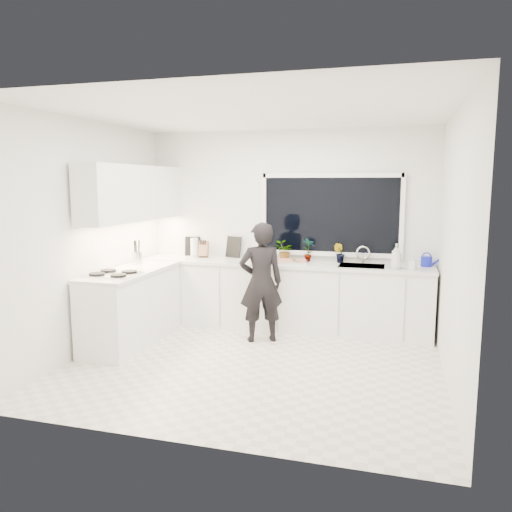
% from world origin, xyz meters
% --- Properties ---
extents(floor, '(4.00, 3.50, 0.02)m').
position_xyz_m(floor, '(0.00, 0.00, -0.01)').
color(floor, beige).
rests_on(floor, ground).
extents(wall_back, '(4.00, 0.02, 2.70)m').
position_xyz_m(wall_back, '(0.00, 1.76, 1.35)').
color(wall_back, white).
rests_on(wall_back, ground).
extents(wall_left, '(0.02, 3.50, 2.70)m').
position_xyz_m(wall_left, '(-2.01, 0.00, 1.35)').
color(wall_left, white).
rests_on(wall_left, ground).
extents(wall_right, '(0.02, 3.50, 2.70)m').
position_xyz_m(wall_right, '(2.01, 0.00, 1.35)').
color(wall_right, white).
rests_on(wall_right, ground).
extents(ceiling, '(4.00, 3.50, 0.02)m').
position_xyz_m(ceiling, '(0.00, 0.00, 2.71)').
color(ceiling, white).
rests_on(ceiling, wall_back).
extents(window, '(1.80, 0.02, 1.00)m').
position_xyz_m(window, '(0.60, 1.73, 1.55)').
color(window, black).
rests_on(window, wall_back).
extents(base_cabinets_back, '(3.92, 0.58, 0.88)m').
position_xyz_m(base_cabinets_back, '(0.00, 1.45, 0.44)').
color(base_cabinets_back, white).
rests_on(base_cabinets_back, floor).
extents(base_cabinets_left, '(0.58, 1.60, 0.88)m').
position_xyz_m(base_cabinets_left, '(-1.67, 0.35, 0.44)').
color(base_cabinets_left, white).
rests_on(base_cabinets_left, floor).
extents(countertop_back, '(3.94, 0.62, 0.04)m').
position_xyz_m(countertop_back, '(0.00, 1.44, 0.90)').
color(countertop_back, silver).
rests_on(countertop_back, base_cabinets_back).
extents(countertop_left, '(0.62, 1.60, 0.04)m').
position_xyz_m(countertop_left, '(-1.67, 0.35, 0.90)').
color(countertop_left, silver).
rests_on(countertop_left, base_cabinets_left).
extents(upper_cabinets, '(0.34, 2.10, 0.70)m').
position_xyz_m(upper_cabinets, '(-1.79, 0.70, 1.85)').
color(upper_cabinets, white).
rests_on(upper_cabinets, wall_left).
extents(sink, '(0.58, 0.42, 0.14)m').
position_xyz_m(sink, '(1.05, 1.45, 0.87)').
color(sink, silver).
rests_on(sink, countertop_back).
extents(faucet, '(0.03, 0.03, 0.22)m').
position_xyz_m(faucet, '(1.05, 1.65, 1.03)').
color(faucet, silver).
rests_on(faucet, countertop_back).
extents(stovetop, '(0.56, 0.48, 0.03)m').
position_xyz_m(stovetop, '(-1.69, -0.00, 0.94)').
color(stovetop, black).
rests_on(stovetop, countertop_left).
extents(person, '(0.65, 0.55, 1.50)m').
position_xyz_m(person, '(-0.14, 0.85, 0.75)').
color(person, black).
rests_on(person, floor).
extents(pizza_tray, '(0.56, 0.46, 0.03)m').
position_xyz_m(pizza_tray, '(0.10, 1.42, 0.94)').
color(pizza_tray, '#B2B3B7').
rests_on(pizza_tray, countertop_back).
extents(pizza, '(0.51, 0.41, 0.01)m').
position_xyz_m(pizza, '(0.10, 1.42, 0.95)').
color(pizza, red).
rests_on(pizza, pizza_tray).
extents(watering_can, '(0.16, 0.16, 0.13)m').
position_xyz_m(watering_can, '(1.85, 1.61, 0.98)').
color(watering_can, '#1219AA').
rests_on(watering_can, countertop_back).
extents(paper_towel_roll, '(0.13, 0.13, 0.26)m').
position_xyz_m(paper_towel_roll, '(-1.32, 1.55, 1.05)').
color(paper_towel_roll, white).
rests_on(paper_towel_roll, countertop_back).
extents(knife_block, '(0.14, 0.11, 0.22)m').
position_xyz_m(knife_block, '(-1.19, 1.59, 1.03)').
color(knife_block, olive).
rests_on(knife_block, countertop_back).
extents(utensil_crock, '(0.14, 0.14, 0.16)m').
position_xyz_m(utensil_crock, '(-1.82, 0.80, 1.00)').
color(utensil_crock, silver).
rests_on(utensil_crock, countertop_left).
extents(picture_frame_large, '(0.22, 0.08, 0.28)m').
position_xyz_m(picture_frame_large, '(-1.41, 1.69, 1.06)').
color(picture_frame_large, black).
rests_on(picture_frame_large, countertop_back).
extents(picture_frame_small, '(0.24, 0.11, 0.30)m').
position_xyz_m(picture_frame_small, '(-0.77, 1.69, 1.07)').
color(picture_frame_small, black).
rests_on(picture_frame_small, countertop_back).
extents(herb_plants, '(0.98, 0.25, 0.32)m').
position_xyz_m(herb_plants, '(0.20, 1.61, 1.06)').
color(herb_plants, '#26662D').
rests_on(herb_plants, countertop_back).
extents(soap_bottles, '(0.32, 0.13, 0.32)m').
position_xyz_m(soap_bottles, '(1.51, 1.30, 1.07)').
color(soap_bottles, '#D8BF66').
rests_on(soap_bottles, countertop_back).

